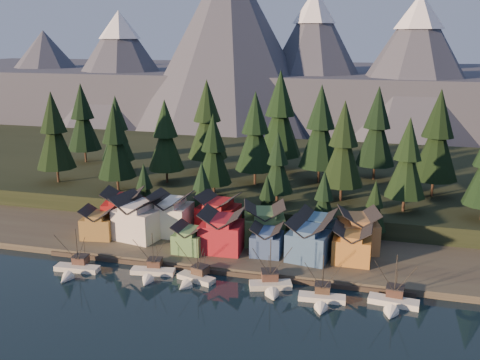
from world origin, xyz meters
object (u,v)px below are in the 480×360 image
(boat_2, at_px, (151,268))
(house_front_0, at_px, (99,222))
(boat_4, at_px, (271,279))
(house_front_1, at_px, (139,216))
(boat_0, at_px, (74,265))
(boat_3, at_px, (193,273))
(house_back_0, at_px, (124,209))
(house_back_1, at_px, (171,213))
(boat_6, at_px, (393,297))
(boat_5, at_px, (322,294))

(boat_2, relative_size, house_front_0, 1.25)
(boat_4, distance_m, house_front_1, 39.34)
(boat_0, xyz_separation_m, boat_3, (26.00, 2.25, 0.16))
(boat_3, height_order, boat_4, boat_4)
(boat_0, relative_size, house_back_0, 0.97)
(boat_0, bearing_deg, house_back_1, 58.11)
(house_front_1, xyz_separation_m, house_back_1, (6.35, 4.65, -0.15))
(boat_4, bearing_deg, boat_3, 164.69)
(house_front_0, bearing_deg, boat_0, -86.80)
(boat_4, relative_size, boat_6, 1.04)
(boat_4, relative_size, boat_5, 1.13)
(house_back_0, bearing_deg, boat_4, -39.30)
(boat_2, xyz_separation_m, house_front_1, (-10.09, 15.99, 5.22))
(boat_0, height_order, boat_2, boat_0)
(house_back_0, bearing_deg, boat_3, -52.51)
(boat_3, relative_size, boat_5, 1.02)
(boat_0, distance_m, boat_5, 52.35)
(boat_4, bearing_deg, house_front_1, 138.00)
(boat_2, bearing_deg, house_back_0, 120.67)
(boat_5, relative_size, house_back_1, 0.98)
(boat_5, distance_m, house_back_1, 46.27)
(boat_0, height_order, house_back_0, house_back_0)
(boat_0, bearing_deg, boat_2, 6.41)
(boat_0, xyz_separation_m, house_front_1, (6.32, 18.88, 5.17))
(boat_3, height_order, boat_6, boat_6)
(boat_4, distance_m, house_front_0, 47.54)
(boat_6, relative_size, house_back_1, 1.07)
(boat_2, height_order, boat_6, boat_6)
(boat_4, bearing_deg, house_back_1, 127.00)
(boat_2, xyz_separation_m, boat_5, (35.94, -2.64, 0.06))
(house_front_1, bearing_deg, house_front_0, -155.94)
(house_back_1, bearing_deg, house_back_0, -179.57)
(boat_5, bearing_deg, boat_4, 161.33)
(boat_6, bearing_deg, house_back_0, 168.52)
(boat_4, bearing_deg, boat_0, 166.08)
(boat_4, bearing_deg, boat_5, -32.98)
(house_front_1, height_order, house_back_0, house_front_1)
(boat_5, bearing_deg, boat_6, 4.41)
(boat_5, relative_size, boat_6, 0.92)
(boat_0, bearing_deg, boat_6, -1.73)
(boat_0, height_order, house_back_1, house_back_1)
(boat_0, distance_m, house_back_0, 24.13)
(boat_4, height_order, boat_6, boat_4)
(boat_3, relative_size, house_back_1, 1.00)
(boat_2, xyz_separation_m, boat_6, (48.92, -0.79, 0.27))
(boat_6, xyz_separation_m, house_back_0, (-65.45, 21.51, 4.79))
(house_front_0, distance_m, house_back_0, 7.74)
(boat_6, distance_m, house_back_0, 69.06)
(house_front_1, bearing_deg, boat_6, -4.17)
(boat_4, bearing_deg, boat_2, 162.25)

